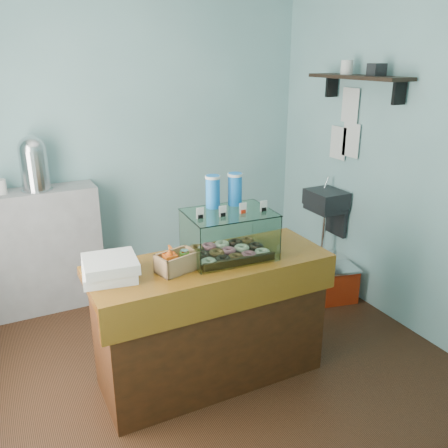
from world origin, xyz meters
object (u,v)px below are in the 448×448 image
display_case (228,231)px  red_cooler (335,283)px  coffee_urn (34,162)px  counter (211,320)px

display_case → red_cooler: (1.35, 0.45, -0.90)m
coffee_urn → counter: bearing=-60.7°
coffee_urn → red_cooler: size_ratio=1.07×
counter → coffee_urn: size_ratio=3.50×
display_case → coffee_urn: (-1.03, 1.50, 0.27)m
counter → red_cooler: 1.62m
coffee_urn → red_cooler: bearing=-23.9°
display_case → red_cooler: size_ratio=1.37×
red_cooler → coffee_urn: bearing=168.2°
coffee_urn → red_cooler: coffee_urn is taller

